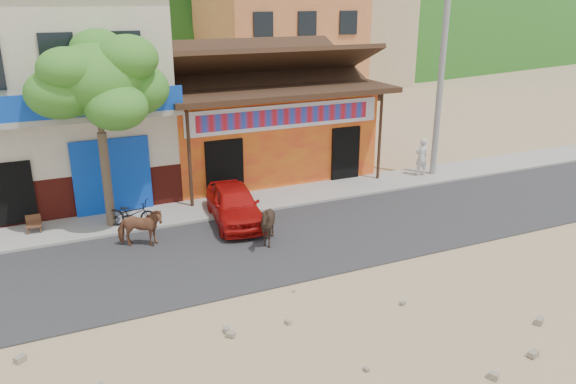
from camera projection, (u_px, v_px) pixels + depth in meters
name	position (u px, v px, depth m)	size (l,w,h in m)	color
ground	(324.00, 278.00, 14.75)	(120.00, 120.00, 0.00)	#9E825B
road	(285.00, 242.00, 16.90)	(60.00, 5.00, 0.04)	#28282B
sidewalk	(245.00, 203.00, 19.89)	(60.00, 2.00, 0.12)	gray
dance_club	(256.00, 128.00, 23.54)	(8.00, 6.00, 3.60)	orange
cafe_building	(59.00, 100.00, 20.06)	(7.00, 6.00, 7.00)	beige
apartment_front	(277.00, 13.00, 36.93)	(9.00, 9.00, 12.00)	#CC723F
apartment_rear	(349.00, 22.00, 45.92)	(8.00, 8.00, 10.00)	tan
tree	(101.00, 133.00, 16.93)	(3.00, 3.00, 6.00)	#2D721E
utility_pole	(441.00, 75.00, 21.74)	(0.24, 0.24, 8.00)	gray
cow_tan	(140.00, 228.00, 16.36)	(0.62, 1.37, 1.16)	brown
cow_dark	(268.00, 225.00, 16.45)	(1.02, 1.15, 1.27)	black
red_car	(234.00, 204.00, 18.14)	(1.46, 3.62, 1.23)	#B10F0C
scooter	(132.00, 213.00, 17.64)	(0.57, 1.65, 0.86)	black
pedestrian	(421.00, 157.00, 22.61)	(0.56, 0.37, 1.54)	silver
cafe_chair_right	(33.00, 218.00, 17.21)	(0.44, 0.44, 0.94)	#4C2819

